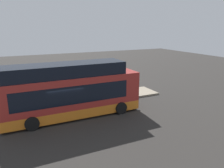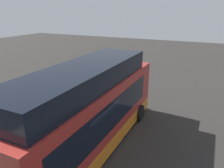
{
  "view_description": "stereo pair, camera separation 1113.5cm",
  "coord_description": "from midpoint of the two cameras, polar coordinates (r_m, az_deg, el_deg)",
  "views": [
    {
      "loc": [
        -3.27,
        -15.21,
        6.62
      ],
      "look_at": [
        4.37,
        0.73,
        1.94
      ],
      "focal_mm": 35.0,
      "sensor_mm": 36.0,
      "label": 1
    },
    {
      "loc": [
        -6.94,
        -4.7,
        6.27
      ],
      "look_at": [
        4.37,
        0.73,
        1.94
      ],
      "focal_mm": 35.0,
      "sensor_mm": 36.0,
      "label": 2
    }
  ],
  "objects": [
    {
      "name": "platform",
      "position": [
        15.27,
        -3.71,
        -9.84
      ],
      "size": [
        20.0,
        2.72,
        0.17
      ],
      "color": "gray",
      "rests_on": "ground"
    },
    {
      "name": "ground",
      "position": [
        12.91,
        1.4,
        -15.14
      ],
      "size": [
        80.0,
        80.0,
        0.0
      ],
      "primitive_type": "plane",
      "color": "#2B2826"
    },
    {
      "name": "passenger_boarding",
      "position": [
        17.56,
        13.91,
        -3.26
      ],
      "size": [
        0.61,
        0.66,
        1.79
      ],
      "rotation": [
        0.0,
        0.0,
        -0.62
      ],
      "color": "#6B604C",
      "rests_on": "platform"
    },
    {
      "name": "sign_post",
      "position": [
        14.07,
        -10.87,
        -4.61
      ],
      "size": [
        0.1,
        0.63,
        2.7
      ],
      "color": "#4C4C51",
      "rests_on": "platform"
    },
    {
      "name": "suitcase",
      "position": [
        18.02,
        12.01,
        -4.88
      ],
      "size": [
        0.33,
        0.2,
        0.85
      ],
      "color": "#598C59",
      "rests_on": "platform"
    },
    {
      "name": "bus_lead",
      "position": [
        12.53,
        4.14,
        -6.88
      ],
      "size": [
        10.27,
        2.81,
        4.06
      ],
      "color": "maroon",
      "rests_on": "ground"
    },
    {
      "name": "trash_bin",
      "position": [
        17.15,
        10.67,
        -5.77
      ],
      "size": [
        0.44,
        0.44,
        0.65
      ],
      "color": "#2D4C33",
      "rests_on": "platform"
    },
    {
      "name": "passenger_waiting",
      "position": [
        15.12,
        -1.16,
        -5.96
      ],
      "size": [
        0.5,
        0.62,
        1.69
      ],
      "rotation": [
        0.0,
        0.0,
        2.76
      ],
      "color": "#6B604C",
      "rests_on": "platform"
    }
  ]
}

